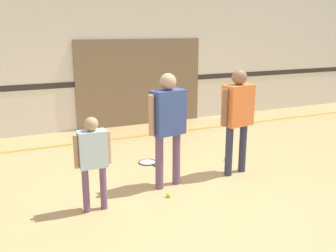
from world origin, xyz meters
TOP-DOWN VIEW (x-y plane):
  - ground_plane at (0.00, 0.00)m, footprint 16.00×16.00m
  - wall_back at (0.00, 3.58)m, footprint 16.00×0.07m
  - wall_panel at (0.71, 3.52)m, footprint 2.98×0.05m
  - floor_stripe at (0.00, 2.56)m, footprint 14.40×0.10m
  - person_instructor at (-0.17, -0.01)m, footprint 0.61×0.33m
  - person_student_left at (-1.30, -0.32)m, footprint 0.45×0.19m
  - person_student_right at (0.99, 0.01)m, footprint 0.61×0.33m
  - racket_spare_on_floor at (-0.10, 0.98)m, footprint 0.37×0.57m
  - tennis_ball_near_instructor at (-0.31, -0.35)m, footprint 0.07×0.07m
  - tennis_ball_by_spare_racket at (0.04, 0.81)m, footprint 0.07×0.07m
  - tennis_ball_stray_left at (1.17, 0.56)m, footprint 0.07×0.07m

SIDE VIEW (x-z plane):
  - ground_plane at x=0.00m, z-range 0.00..0.00m
  - floor_stripe at x=0.00m, z-range 0.00..0.01m
  - racket_spare_on_floor at x=-0.10m, z-range -0.01..0.03m
  - tennis_ball_near_instructor at x=-0.31m, z-range 0.00..0.07m
  - tennis_ball_by_spare_racket at x=0.04m, z-range 0.00..0.07m
  - tennis_ball_stray_left at x=1.17m, z-range 0.00..0.07m
  - person_student_left at x=-1.30m, z-range 0.14..1.33m
  - wall_panel at x=0.71m, z-range 0.00..1.96m
  - person_student_right at x=0.99m, z-range 0.19..1.81m
  - person_instructor at x=-0.17m, z-range 0.19..1.81m
  - wall_back at x=0.00m, z-range 0.00..3.20m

